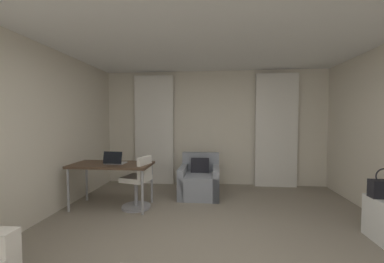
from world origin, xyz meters
TOP-DOWN VIEW (x-y plane):
  - ground_plane at (0.00, 0.00)m, footprint 12.00×12.00m
  - wall_window at (0.00, 3.03)m, footprint 5.12×0.06m
  - ceiling at (0.00, 0.00)m, footprint 5.12×6.12m
  - curtain_left_panel at (-1.38, 2.90)m, footprint 0.90×0.06m
  - curtain_right_panel at (1.38, 2.90)m, footprint 0.90×0.06m
  - armchair at (-0.26, 2.14)m, footprint 0.76×0.86m
  - desk at (-1.70, 1.35)m, footprint 1.33×0.65m
  - desk_chair at (-1.24, 1.34)m, footprint 0.49×0.49m
  - laptop at (-1.64, 1.33)m, footprint 0.33×0.26m
  - handbag_primary at (2.10, 0.62)m, footprint 0.30×0.14m

SIDE VIEW (x-z plane):
  - ground_plane at x=0.00m, z-range 0.00..0.00m
  - armchair at x=-0.26m, z-range -0.12..0.68m
  - desk_chair at x=-1.24m, z-range -0.05..0.83m
  - handbag_primary at x=2.10m, z-range 0.46..0.83m
  - desk at x=-1.70m, z-range 0.31..1.06m
  - laptop at x=-1.64m, z-range 0.68..0.90m
  - curtain_left_panel at x=-1.38m, z-range 0.00..2.50m
  - curtain_right_panel at x=1.38m, z-range 0.00..2.50m
  - wall_window at x=0.00m, z-range 0.00..2.60m
  - ceiling at x=0.00m, z-range 2.60..2.66m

